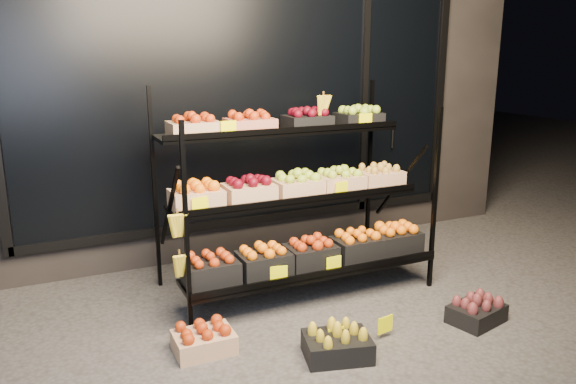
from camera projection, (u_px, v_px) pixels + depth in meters
name	position (u px, v px, depth m)	size (l,w,h in m)	color
ground	(333.00, 319.00, 4.14)	(24.00, 24.00, 0.00)	#514F4C
building	(217.00, 67.00, 5.99)	(6.00, 2.08, 3.50)	#2D2826
display_rack	(297.00, 197.00, 4.47)	(2.18, 1.02, 1.68)	black
tag_floor_a	(337.00, 342.00, 3.69)	(0.13, 0.01, 0.12)	#FBFA00
tag_floor_b	(385.00, 330.00, 3.85)	(0.13, 0.01, 0.12)	#FBFA00
floor_crate_left	(204.00, 339.00, 3.67)	(0.39, 0.29, 0.20)	tan
floor_crate_midleft	(337.00, 343.00, 3.60)	(0.48, 0.41, 0.21)	black
floor_crate_right	(477.00, 310.00, 4.07)	(0.44, 0.37, 0.20)	black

